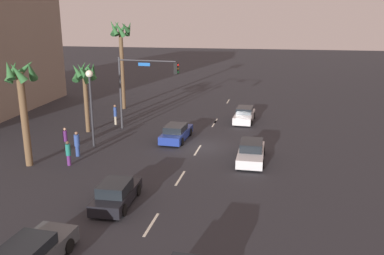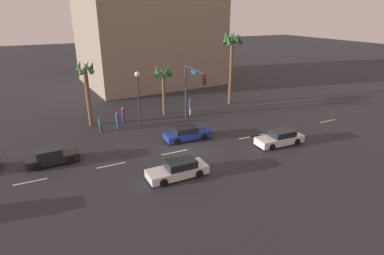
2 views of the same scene
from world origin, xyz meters
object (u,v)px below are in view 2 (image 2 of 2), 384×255
(car_2, at_px, (52,157))
(palm_tree_0, at_px, (231,49))
(pedestrian_1, at_px, (118,120))
(car_4, at_px, (280,138))
(pedestrian_2, at_px, (123,115))
(traffic_signal, at_px, (191,85))
(pedestrian_0, at_px, (100,124))
(pedestrian_3, at_px, (190,107))
(palm_tree_1, at_px, (163,75))
(car_3, at_px, (178,169))
(palm_tree_2, at_px, (86,79))
(car_5, at_px, (187,133))
(streetlamp, at_px, (138,88))
(building_0, at_px, (149,39))

(car_2, bearing_deg, palm_tree_0, 20.43)
(pedestrian_1, bearing_deg, car_2, -139.63)
(car_4, height_order, pedestrian_2, pedestrian_2)
(traffic_signal, height_order, pedestrian_0, traffic_signal)
(pedestrian_0, bearing_deg, car_4, -36.07)
(pedestrian_3, distance_m, palm_tree_1, 4.98)
(pedestrian_3, bearing_deg, traffic_signal, -113.40)
(car_2, height_order, car_3, car_3)
(pedestrian_2, height_order, palm_tree_2, palm_tree_2)
(car_5, distance_m, pedestrian_0, 9.32)
(palm_tree_0, bearing_deg, pedestrian_1, -170.59)
(streetlamp, height_order, palm_tree_0, palm_tree_0)
(traffic_signal, height_order, palm_tree_0, palm_tree_0)
(palm_tree_0, bearing_deg, palm_tree_2, -179.11)
(pedestrian_1, relative_size, palm_tree_1, 0.30)
(pedestrian_3, relative_size, palm_tree_2, 0.27)
(traffic_signal, distance_m, pedestrian_1, 8.82)
(car_2, relative_size, palm_tree_2, 0.57)
(pedestrian_0, height_order, pedestrian_1, pedestrian_1)
(car_5, bearing_deg, pedestrian_2, 120.48)
(traffic_signal, height_order, streetlamp, traffic_signal)
(pedestrian_3, xyz_separation_m, palm_tree_2, (-11.51, 1.56, 4.14))
(car_4, xyz_separation_m, car_5, (-7.44, 5.01, -0.02))
(car_5, relative_size, palm_tree_1, 0.75)
(car_2, bearing_deg, streetlamp, 31.58)
(traffic_signal, relative_size, palm_tree_1, 1.04)
(car_3, relative_size, palm_tree_0, 0.48)
(pedestrian_0, bearing_deg, palm_tree_0, 9.49)
(pedestrian_1, distance_m, palm_tree_0, 17.33)
(car_2, height_order, building_0, building_0)
(car_5, relative_size, pedestrian_3, 2.42)
(pedestrian_3, xyz_separation_m, palm_tree_1, (-2.84, 1.46, 3.82))
(pedestrian_3, relative_size, palm_tree_0, 0.20)
(pedestrian_1, height_order, palm_tree_0, palm_tree_0)
(streetlamp, distance_m, building_0, 22.98)
(pedestrian_3, distance_m, building_0, 21.28)
(car_3, distance_m, car_4, 11.28)
(traffic_signal, distance_m, streetlamp, 5.75)
(pedestrian_2, relative_size, building_0, 0.08)
(building_0, bearing_deg, traffic_signal, -102.11)
(streetlamp, bearing_deg, car_4, -46.51)
(car_2, bearing_deg, building_0, 56.47)
(palm_tree_0, distance_m, building_0, 19.04)
(traffic_signal, bearing_deg, pedestrian_1, 164.50)
(pedestrian_0, height_order, pedestrian_3, pedestrian_3)
(car_4, xyz_separation_m, palm_tree_2, (-15.28, 13.45, 4.54))
(pedestrian_0, bearing_deg, traffic_signal, -10.67)
(traffic_signal, bearing_deg, pedestrian_0, 169.33)
(car_3, relative_size, traffic_signal, 0.72)
(car_5, distance_m, palm_tree_0, 15.19)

